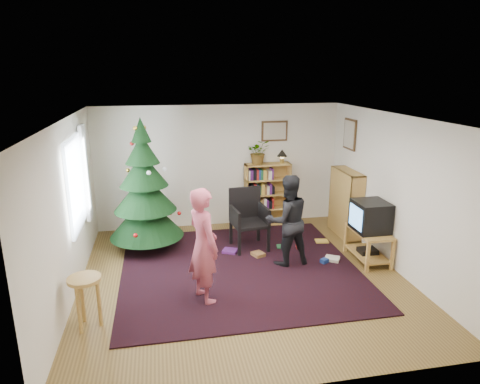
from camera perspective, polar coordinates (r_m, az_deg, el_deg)
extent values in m
plane|color=brown|center=(6.90, 0.40, -11.27)|extent=(5.00, 5.00, 0.00)
plane|color=white|center=(6.17, 0.45, 9.84)|extent=(5.00, 5.00, 0.00)
cube|color=silver|center=(8.81, -2.77, 3.44)|extent=(5.00, 0.02, 2.50)
cube|color=silver|center=(4.18, 7.29, -11.33)|extent=(5.00, 0.02, 2.50)
cube|color=silver|center=(6.44, -21.95, -2.46)|extent=(0.02, 5.00, 2.50)
cube|color=silver|center=(7.32, 19.99, -0.13)|extent=(0.02, 5.00, 2.50)
cube|color=black|center=(7.16, -0.07, -10.12)|extent=(3.80, 3.60, 0.02)
cube|color=silver|center=(6.94, -21.04, 1.05)|extent=(0.04, 1.20, 1.40)
cube|color=silver|center=(7.60, -19.89, 2.40)|extent=(0.06, 0.35, 1.60)
cube|color=#4C3319|center=(8.90, 4.62, 8.10)|extent=(0.55, 0.03, 0.42)
cube|color=beige|center=(8.90, 4.62, 8.10)|extent=(0.47, 0.01, 0.34)
cube|color=#4C3319|center=(8.68, 14.45, 7.46)|extent=(0.03, 0.50, 0.60)
cube|color=beige|center=(8.68, 14.45, 7.46)|extent=(0.01, 0.42, 0.52)
cylinder|color=#3F2816|center=(8.06, -12.19, -6.51)|extent=(0.13, 0.13, 0.26)
cone|color=black|center=(7.88, -12.40, -3.15)|extent=(1.32, 1.32, 0.75)
cone|color=black|center=(7.75, -12.59, -0.02)|extent=(1.11, 1.11, 0.66)
cone|color=black|center=(7.65, -12.78, 2.93)|extent=(0.85, 0.85, 0.59)
cone|color=black|center=(7.58, -12.95, 5.64)|extent=(0.60, 0.60, 0.51)
cone|color=black|center=(7.53, -13.10, 8.11)|extent=(0.34, 0.34, 0.43)
cube|color=gold|center=(9.00, 3.66, -0.26)|extent=(0.95, 0.30, 1.30)
cube|color=gold|center=(8.84, 3.73, 3.70)|extent=(0.95, 0.30, 0.03)
cube|color=gold|center=(8.63, 13.92, -1.43)|extent=(0.30, 0.95, 1.30)
cube|color=gold|center=(8.46, 14.21, 2.68)|extent=(0.30, 0.95, 0.03)
cube|color=gold|center=(7.58, 16.85, -5.05)|extent=(0.49, 0.89, 0.04)
cube|color=gold|center=(7.25, 16.64, -8.37)|extent=(0.05, 0.05, 0.51)
cube|color=gold|center=(7.45, 19.65, -7.97)|extent=(0.05, 0.05, 0.51)
cube|color=gold|center=(7.93, 13.92, -6.02)|extent=(0.05, 0.05, 0.51)
cube|color=gold|center=(8.11, 16.73, -5.72)|extent=(0.05, 0.05, 0.51)
cube|color=gold|center=(7.73, 16.61, -7.89)|extent=(0.45, 0.85, 0.03)
cube|color=black|center=(7.71, 16.64, -7.52)|extent=(0.30, 0.25, 0.08)
cube|color=black|center=(7.49, 17.02, -3.10)|extent=(0.53, 0.58, 0.51)
cube|color=#5DACFF|center=(7.37, 15.16, -3.25)|extent=(0.01, 0.45, 0.36)
cube|color=black|center=(7.74, 1.26, -4.19)|extent=(0.66, 0.66, 0.05)
cube|color=black|center=(7.89, 0.85, -1.43)|extent=(0.60, 0.11, 0.60)
cube|color=black|center=(7.53, -0.35, -6.79)|extent=(0.06, 0.06, 0.49)
cube|color=black|center=(7.64, 3.67, -6.47)|extent=(0.06, 0.06, 0.49)
cube|color=black|center=(8.03, -1.06, -5.32)|extent=(0.06, 0.06, 0.49)
cube|color=black|center=(8.13, 2.72, -5.05)|extent=(0.06, 0.06, 0.49)
cylinder|color=gold|center=(5.73, -20.08, -10.85)|extent=(0.41, 0.41, 0.05)
cylinder|color=gold|center=(5.87, -18.27, -13.83)|extent=(0.05, 0.05, 0.64)
cylinder|color=gold|center=(6.02, -20.29, -13.25)|extent=(0.05, 0.05, 0.64)
cylinder|color=gold|center=(5.79, -20.69, -14.49)|extent=(0.05, 0.05, 0.64)
imported|color=#AE4558|center=(5.96, -4.90, -7.12)|extent=(0.60, 0.71, 1.65)
imported|color=black|center=(7.10, 6.34, -3.79)|extent=(0.81, 0.66, 1.54)
imported|color=gray|center=(8.74, 2.48, 5.35)|extent=(0.48, 0.43, 0.50)
cylinder|color=#A57F33|center=(8.91, 5.61, 4.14)|extent=(0.09, 0.09, 0.09)
sphere|color=#FFD88C|center=(8.89, 5.62, 4.76)|extent=(0.09, 0.09, 0.09)
cone|color=black|center=(8.88, 5.64, 5.21)|extent=(0.21, 0.21, 0.14)
cube|color=#A51E19|center=(7.96, 7.95, -7.27)|extent=(0.20, 0.20, 0.08)
cube|color=navy|center=(7.46, 11.18, -9.08)|extent=(0.20, 0.20, 0.08)
cube|color=#1E592D|center=(7.96, 5.76, -7.17)|extent=(0.20, 0.20, 0.08)
cube|color=gold|center=(8.31, 10.84, -6.37)|extent=(0.20, 0.20, 0.08)
cube|color=brown|center=(7.58, 2.43, -8.33)|extent=(0.20, 0.20, 0.08)
cube|color=beige|center=(7.58, 12.19, -8.73)|extent=(0.20, 0.20, 0.08)
cube|color=#4C1959|center=(7.72, -1.34, -7.87)|extent=(0.20, 0.20, 0.08)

